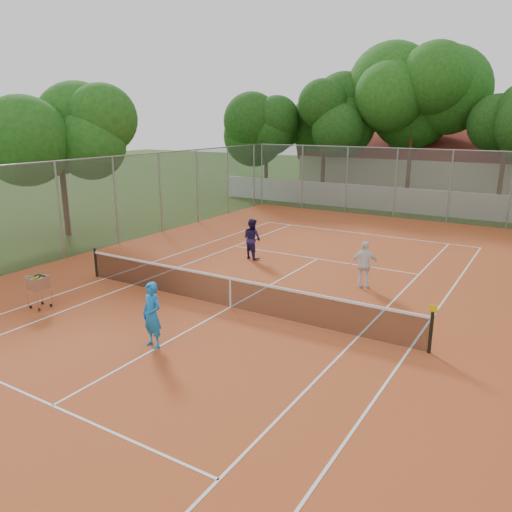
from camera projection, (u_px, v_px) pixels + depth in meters
The scene contains 12 objects.
ground at pixel (231, 308), 15.33m from camera, with size 120.00×120.00×0.00m, color #1E3B10.
court_pad at pixel (231, 307), 15.33m from camera, with size 18.00×34.00×0.02m, color #B04C22.
court_lines at pixel (231, 307), 15.33m from camera, with size 10.98×23.78×0.01m, color white.
tennis_net at pixel (230, 292), 15.20m from camera, with size 11.88×0.10×0.98m, color black.
perimeter_fence at pixel (230, 245), 14.80m from camera, with size 18.00×34.00×4.00m, color slate.
boundary_wall at pixel (403, 200), 30.77m from camera, with size 26.00×0.30×1.50m, color silver.
clubhouse at pixel (414, 163), 39.62m from camera, with size 16.40×9.00×4.40m, color beige.
tropical_trees at pixel (421, 129), 32.11m from camera, with size 29.00×19.00×10.00m, color #11360D.
player_near at pixel (152, 315), 12.48m from camera, with size 0.62×0.41×1.70m, color #197DD5.
player_far_left at pixel (252, 239), 20.45m from camera, with size 0.82×0.64×1.68m, color #241A50.
player_far_right at pixel (365, 265), 16.89m from camera, with size 0.96×0.40×1.64m, color white.
ball_hopper at pixel (39, 291), 15.12m from camera, with size 0.53×0.53×1.10m, color #AAAAB1.
Camera 1 is at (8.14, -11.85, 5.61)m, focal length 35.00 mm.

